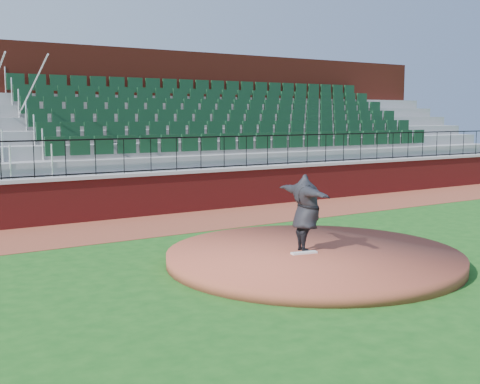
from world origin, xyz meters
name	(u,v)px	position (x,y,z in m)	size (l,w,h in m)	color
ground	(281,264)	(0.00, 0.00, 0.00)	(90.00, 90.00, 0.00)	#174D16
warning_track	(163,224)	(0.00, 5.40, 0.01)	(34.00, 3.20, 0.01)	brown
field_wall	(138,196)	(0.00, 7.00, 0.60)	(34.00, 0.35, 1.20)	maroon
wall_cap	(138,174)	(0.00, 7.00, 1.25)	(34.00, 0.45, 0.10)	#B7B7B7
wall_railing	(138,156)	(0.00, 7.00, 1.80)	(34.00, 0.05, 1.00)	black
seating_stands	(104,136)	(0.00, 9.72, 2.30)	(34.00, 5.10, 4.60)	gray
concourse_wall	(76,121)	(0.00, 12.52, 2.75)	(34.00, 0.50, 5.50)	maroon
pitchers_mound	(313,257)	(0.57, -0.34, 0.12)	(5.93, 5.93, 0.25)	brown
pitching_rubber	(304,253)	(0.27, -0.41, 0.27)	(0.54, 0.13, 0.04)	silver
pitcher	(306,213)	(0.45, -0.23, 1.03)	(1.91, 0.52, 1.56)	black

